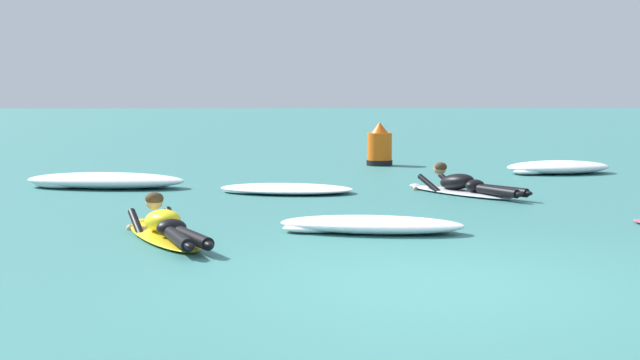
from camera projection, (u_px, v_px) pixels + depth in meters
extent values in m
plane|color=#387A75|center=(350.00, 175.00, 18.12)|extent=(120.00, 120.00, 0.00)
ellipsoid|color=yellow|center=(164.00, 235.00, 10.55)|extent=(1.42, 2.44, 0.07)
ellipsoid|color=yellow|center=(141.00, 221.00, 11.59)|extent=(0.27, 0.26, 0.06)
ellipsoid|color=yellow|center=(163.00, 220.00, 10.57)|extent=(0.62, 0.78, 0.35)
ellipsoid|color=black|center=(172.00, 228.00, 10.22)|extent=(0.42, 0.39, 0.20)
cylinder|color=black|center=(179.00, 239.00, 9.65)|extent=(0.41, 0.89, 0.14)
ellipsoid|color=black|center=(188.00, 246.00, 9.24)|extent=(0.17, 0.24, 0.08)
cylinder|color=black|center=(193.00, 238.00, 9.72)|extent=(0.50, 0.86, 0.14)
ellipsoid|color=black|center=(208.00, 244.00, 9.32)|extent=(0.17, 0.24, 0.08)
cylinder|color=black|center=(137.00, 224.00, 10.83)|extent=(0.29, 0.55, 0.32)
sphere|color=tan|center=(130.00, 228.00, 11.18)|extent=(0.09, 0.09, 0.09)
cylinder|color=black|center=(173.00, 222.00, 10.99)|extent=(0.29, 0.55, 0.32)
sphere|color=tan|center=(166.00, 226.00, 11.32)|extent=(0.09, 0.09, 0.09)
sphere|color=tan|center=(154.00, 201.00, 10.92)|extent=(0.21, 0.21, 0.21)
ellipsoid|color=#47331E|center=(154.00, 199.00, 10.90)|extent=(0.28, 0.27, 0.16)
ellipsoid|color=silver|center=(459.00, 192.00, 14.94)|extent=(1.68, 2.24, 0.07)
ellipsoid|color=silver|center=(415.00, 185.00, 15.84)|extent=(0.27, 0.27, 0.06)
ellipsoid|color=black|center=(457.00, 182.00, 14.96)|extent=(0.72, 0.83, 0.35)
ellipsoid|color=black|center=(475.00, 186.00, 14.62)|extent=(0.44, 0.42, 0.20)
cylinder|color=black|center=(498.00, 191.00, 14.10)|extent=(0.53, 0.82, 0.14)
ellipsoid|color=black|center=(517.00, 194.00, 13.74)|extent=(0.20, 0.24, 0.08)
cylinder|color=black|center=(505.00, 191.00, 14.19)|extent=(0.61, 0.78, 0.14)
ellipsoid|color=black|center=(527.00, 193.00, 13.85)|extent=(0.20, 0.24, 0.08)
cylinder|color=black|center=(431.00, 185.00, 15.17)|extent=(0.39, 0.55, 0.34)
sphere|color=tan|center=(415.00, 189.00, 15.50)|extent=(0.09, 0.09, 0.09)
cylinder|color=black|center=(451.00, 184.00, 15.40)|extent=(0.39, 0.55, 0.34)
sphere|color=tan|center=(437.00, 188.00, 15.71)|extent=(0.09, 0.09, 0.09)
sphere|color=tan|center=(440.00, 169.00, 15.29)|extent=(0.21, 0.21, 0.21)
ellipsoid|color=#47331E|center=(441.00, 167.00, 15.27)|extent=(0.29, 0.29, 0.16)
ellipsoid|color=white|center=(372.00, 224.00, 10.93)|extent=(2.31, 1.16, 0.20)
ellipsoid|color=white|center=(418.00, 227.00, 10.96)|extent=(0.83, 0.47, 0.14)
ellipsoid|color=white|center=(316.00, 228.00, 10.96)|extent=(0.80, 0.38, 0.11)
ellipsoid|color=white|center=(558.00, 167.00, 18.52)|extent=(2.31, 1.50, 0.26)
ellipsoid|color=white|center=(579.00, 168.00, 18.80)|extent=(0.92, 0.81, 0.18)
ellipsoid|color=white|center=(531.00, 171.00, 18.29)|extent=(0.97, 0.90, 0.14)
ellipsoid|color=white|center=(106.00, 180.00, 15.84)|extent=(2.94, 1.56, 0.26)
ellipsoid|color=white|center=(148.00, 182.00, 15.92)|extent=(1.14, 0.88, 0.19)
ellipsoid|color=white|center=(57.00, 184.00, 15.84)|extent=(1.15, 1.00, 0.15)
ellipsoid|color=white|center=(287.00, 189.00, 15.12)|extent=(2.43, 1.64, 0.14)
ellipsoid|color=white|center=(322.00, 189.00, 15.20)|extent=(1.00, 0.94, 0.10)
ellipsoid|color=white|center=(245.00, 190.00, 15.12)|extent=(0.99, 0.91, 0.08)
cylinder|color=#EA5B0F|center=(380.00, 149.00, 20.43)|extent=(0.55, 0.55, 0.73)
cone|color=#EA5B0F|center=(380.00, 127.00, 20.38)|extent=(0.39, 0.39, 0.24)
cylinder|color=black|center=(379.00, 163.00, 20.46)|extent=(0.58, 0.58, 0.12)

